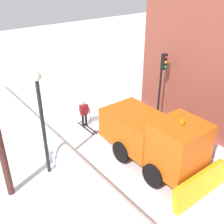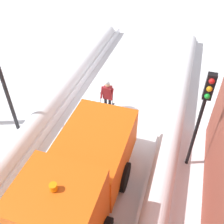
{
  "view_description": "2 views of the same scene",
  "coord_description": "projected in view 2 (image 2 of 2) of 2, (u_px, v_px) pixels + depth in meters",
  "views": [
    {
      "loc": [
        7.76,
        13.5,
        8.72
      ],
      "look_at": [
        -0.68,
        2.55,
        1.27
      ],
      "focal_mm": 43.74,
      "sensor_mm": 36.0,
      "label": 1
    },
    {
      "loc": [
        -2.88,
        10.55,
        8.47
      ],
      "look_at": [
        -0.37,
        2.61,
        1.32
      ],
      "focal_mm": 41.59,
      "sensor_mm": 36.0,
      "label": 2
    }
  ],
  "objects": [
    {
      "name": "skier",
      "position": [
        108.0,
        95.0,
        12.42
      ],
      "size": [
        0.62,
        1.8,
        1.81
      ],
      "color": "black",
      "rests_on": "ground"
    },
    {
      "name": "plow_truck",
      "position": [
        81.0,
        179.0,
        8.26
      ],
      "size": [
        3.2,
        5.98,
        3.12
      ],
      "color": "orange",
      "rests_on": "ground"
    },
    {
      "name": "traffic_light_pole",
      "position": [
        203.0,
        107.0,
        8.52
      ],
      "size": [
        0.28,
        0.42,
        4.33
      ],
      "color": "black",
      "rests_on": "ground"
    }
  ]
}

